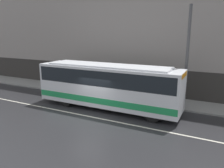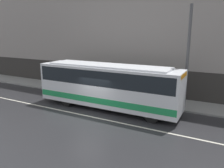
% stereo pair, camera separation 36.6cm
% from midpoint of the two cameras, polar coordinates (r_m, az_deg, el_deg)
% --- Properties ---
extents(ground_plane, '(60.00, 60.00, 0.00)m').
position_cam_midpoint_polar(ground_plane, '(15.35, -5.51, -8.37)').
color(ground_plane, '#262628').
extents(sidewalk, '(60.00, 2.84, 0.13)m').
position_cam_midpoint_polar(sidewalk, '(19.81, 3.20, -3.13)').
color(sidewalk, gray).
rests_on(sidewalk, ground_plane).
extents(building_facade, '(60.00, 0.35, 10.23)m').
position_cam_midpoint_polar(building_facade, '(20.46, 5.27, 11.18)').
color(building_facade, gray).
rests_on(building_facade, ground_plane).
extents(lane_stripe, '(54.00, 0.14, 0.01)m').
position_cam_midpoint_polar(lane_stripe, '(15.35, -5.51, -8.36)').
color(lane_stripe, beige).
rests_on(lane_stripe, ground_plane).
extents(transit_bus, '(10.99, 2.51, 3.36)m').
position_cam_midpoint_polar(transit_bus, '(16.35, -0.57, -0.01)').
color(transit_bus, silver).
rests_on(transit_bus, ground_plane).
extents(utility_pole_near, '(0.21, 0.21, 7.42)m').
position_cam_midpoint_polar(utility_pole_near, '(16.54, 19.72, 6.24)').
color(utility_pole_near, '#4C4C4F').
rests_on(utility_pole_near, sidewalk).
extents(pedestrian_waiting, '(0.36, 0.36, 1.65)m').
position_cam_midpoint_polar(pedestrian_waiting, '(18.24, 6.32, -1.91)').
color(pedestrian_waiting, maroon).
rests_on(pedestrian_waiting, sidewalk).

